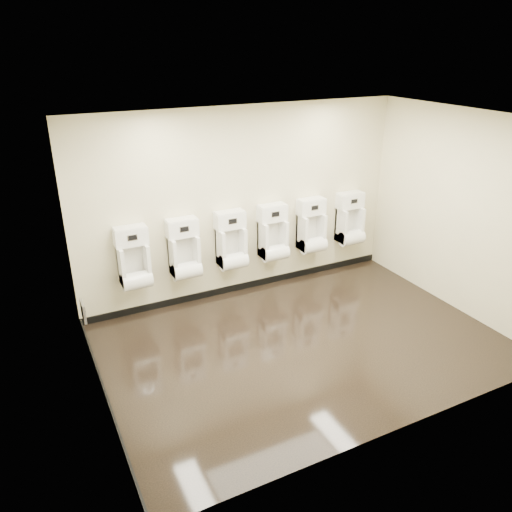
% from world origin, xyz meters
% --- Properties ---
extents(ground, '(5.00, 3.50, 0.00)m').
position_xyz_m(ground, '(0.00, 0.00, 0.00)').
color(ground, black).
rests_on(ground, ground).
extents(ceiling, '(5.00, 3.50, 0.00)m').
position_xyz_m(ceiling, '(0.00, 0.00, 2.80)').
color(ceiling, white).
extents(back_wall, '(5.00, 0.02, 2.80)m').
position_xyz_m(back_wall, '(0.00, 1.75, 1.40)').
color(back_wall, beige).
rests_on(back_wall, ground).
extents(front_wall, '(5.00, 0.02, 2.80)m').
position_xyz_m(front_wall, '(0.00, -1.75, 1.40)').
color(front_wall, beige).
rests_on(front_wall, ground).
extents(left_wall, '(0.02, 3.50, 2.80)m').
position_xyz_m(left_wall, '(-2.50, 0.00, 1.40)').
color(left_wall, beige).
rests_on(left_wall, ground).
extents(right_wall, '(0.02, 3.50, 2.80)m').
position_xyz_m(right_wall, '(2.50, 0.00, 1.40)').
color(right_wall, beige).
rests_on(right_wall, ground).
extents(tile_overlay_left, '(0.01, 3.50, 2.80)m').
position_xyz_m(tile_overlay_left, '(-2.50, 0.00, 1.40)').
color(tile_overlay_left, silver).
rests_on(tile_overlay_left, ground).
extents(skirting_back, '(5.00, 0.02, 0.10)m').
position_xyz_m(skirting_back, '(0.00, 1.74, 0.05)').
color(skirting_back, black).
rests_on(skirting_back, ground).
extents(skirting_left, '(0.02, 3.50, 0.10)m').
position_xyz_m(skirting_left, '(-2.49, 0.00, 0.05)').
color(skirting_left, black).
rests_on(skirting_left, ground).
extents(access_panel, '(0.04, 0.25, 0.25)m').
position_xyz_m(access_panel, '(-2.48, 1.20, 0.50)').
color(access_panel, '#9E9EA3').
rests_on(access_panel, left_wall).
extents(urinal_0, '(0.45, 0.34, 0.84)m').
position_xyz_m(urinal_0, '(-1.71, 1.60, 0.85)').
color(urinal_0, white).
rests_on(urinal_0, back_wall).
extents(urinal_1, '(0.45, 0.34, 0.84)m').
position_xyz_m(urinal_1, '(-1.00, 1.60, 0.85)').
color(urinal_1, white).
rests_on(urinal_1, back_wall).
extents(urinal_2, '(0.45, 0.34, 0.84)m').
position_xyz_m(urinal_2, '(-0.28, 1.60, 0.85)').
color(urinal_2, white).
rests_on(urinal_2, back_wall).
extents(urinal_3, '(0.45, 0.34, 0.84)m').
position_xyz_m(urinal_3, '(0.42, 1.60, 0.85)').
color(urinal_3, white).
rests_on(urinal_3, back_wall).
extents(urinal_4, '(0.45, 0.34, 0.84)m').
position_xyz_m(urinal_4, '(1.11, 1.60, 0.85)').
color(urinal_4, white).
rests_on(urinal_4, back_wall).
extents(urinal_5, '(0.45, 0.34, 0.84)m').
position_xyz_m(urinal_5, '(1.85, 1.60, 0.85)').
color(urinal_5, white).
rests_on(urinal_5, back_wall).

